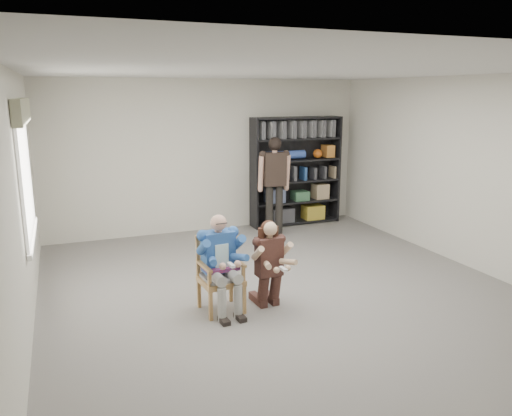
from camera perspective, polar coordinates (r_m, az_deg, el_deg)
name	(u,v)px	position (r m, az deg, el deg)	size (l,w,h in m)	color
room_shell	(289,189)	(6.10, 3.83, 2.18)	(6.00, 7.00, 2.80)	silver
floor	(288,296)	(6.51, 3.64, -10.01)	(6.00, 7.00, 0.01)	slate
window_left	(27,172)	(6.49, -24.69, 3.72)	(0.16, 2.00, 1.75)	white
armchair	(221,274)	(5.95, -4.04, -7.59)	(0.53, 0.51, 0.91)	#A46F3D
seated_man	(221,263)	(5.90, -4.06, -6.34)	(0.51, 0.71, 1.18)	#2A509B
kneeling_woman	(270,265)	(6.00, 1.62, -6.49)	(0.46, 0.73, 1.08)	#321D1A
bookshelf	(296,171)	(9.80, 4.58, 4.20)	(1.80, 0.38, 2.10)	black
standing_man	(274,187)	(8.94, 2.11, 2.36)	(0.55, 0.31, 1.79)	black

